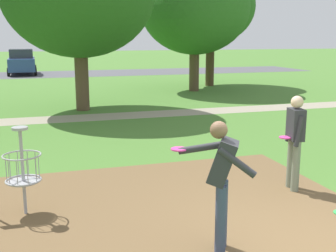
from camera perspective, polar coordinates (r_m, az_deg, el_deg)
ground_plane at (r=6.13m, az=17.59°, el=-15.11°), size 160.00×160.00×0.00m
dirt_tee_pad at (r=7.08m, az=-2.96°, el=-10.74°), size 6.78×4.58×0.01m
disc_golf_basket at (r=6.96m, az=-19.31°, el=-5.26°), size 0.98×0.58×1.39m
player_foreground_watching at (r=5.43m, az=7.08°, el=-6.87°), size 0.86×0.91×1.71m
player_throwing at (r=7.92m, az=16.55°, el=-1.44°), size 0.43×0.49×1.71m
tree_mid_left at (r=24.30m, az=5.76°, el=15.55°), size 4.80×4.80×6.37m
tree_mid_center at (r=21.84m, az=3.61°, el=15.47°), size 5.40×5.40×6.42m
parking_lot_strip at (r=32.98m, az=-11.35°, el=6.89°), size 36.00×6.00×0.01m
parked_car_leftmost at (r=33.19m, az=-18.91°, el=8.11°), size 2.01×4.22×1.84m
gravel_path at (r=15.15m, az=-4.38°, el=1.47°), size 40.00×1.31×0.00m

